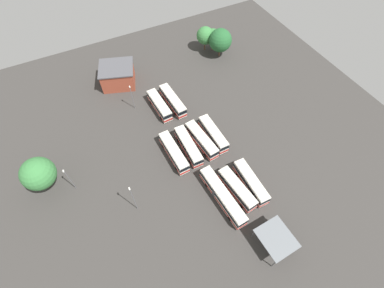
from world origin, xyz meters
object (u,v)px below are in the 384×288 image
Objects in this scene: bus_row2_slot1 at (222,196)px; maintenance_shelter at (277,238)px; bus_row0_slot2 at (173,101)px; bus_row1_slot2 at (202,140)px; bus_row1_slot0 at (174,152)px; bus_row2_slot3 at (251,182)px; tree_west_edge at (213,37)px; depot_building at (118,75)px; bus_row2_slot2 at (237,189)px; tree_east_edge at (38,174)px; lamp_post_mid_lot at (69,179)px; tree_northeast at (205,36)px; lamp_post_by_building at (133,198)px; bus_row0_slot1 at (159,105)px; lamp_post_near_entrance at (132,97)px; bus_row1_slot1 at (188,146)px; tree_northwest at (220,40)px; bus_row1_slot3 at (213,134)px.

maintenance_shelter reaches higher than bus_row2_slot1.
bus_row0_slot2 is 15.74m from bus_row1_slot2.
bus_row2_slot1 is (15.38, 4.66, 0.00)m from bus_row1_slot0.
tree_west_edge reaches higher than bus_row2_slot3.
depot_building is at bearing -161.70° from bus_row2_slot3.
bus_row2_slot2 is (15.37, 8.45, -0.00)m from bus_row1_slot0.
tree_east_edge is (-21.07, -37.66, 4.02)m from bus_row2_slot2.
tree_west_edge is at bearing 152.81° from bus_row2_slot1.
tree_northeast is at bearing 122.01° from lamp_post_mid_lot.
lamp_post_by_building is (-6.68, -17.64, 3.43)m from bus_row2_slot1.
bus_row0_slot1 is 1.36× the size of lamp_post_near_entrance.
bus_row1_slot0 is 1.02× the size of bus_row1_slot1.
bus_row1_slot0 is 1.59× the size of tree_west_edge.
lamp_post_near_entrance reaches higher than bus_row2_slot1.
bus_row1_slot2 is 1.26× the size of tree_northwest.
bus_row1_slot3 is 41.14m from tree_east_edge.
bus_row1_slot1 is at bearing -11.00° from bus_row0_slot2.
lamp_post_mid_lot reaches higher than bus_row2_slot1.
lamp_post_by_building is 57.76m from tree_northwest.
bus_row2_slot1 is 1.91× the size of lamp_post_mid_lot.
tree_northwest reaches higher than lamp_post_near_entrance.
bus_row2_slot1 and bus_row2_slot3 have the same top height.
lamp_post_by_building is (28.70, -10.01, 0.83)m from lamp_post_near_entrance.
bus_row2_slot1 is 54.89m from tree_west_edge.
bus_row1_slot1 is at bearing -163.89° from bus_row2_slot2.
tree_west_edge is (-32.81, 18.31, 2.98)m from bus_row1_slot3.
tree_northwest reaches higher than depot_building.
bus_row0_slot2 is 37.96m from tree_east_edge.
tree_east_edge is at bearing -44.73° from depot_building.
bus_row2_slot3 is 1.43× the size of lamp_post_mid_lot.
tree_northwest is at bearing 29.18° from tree_northeast.
bus_row2_slot2 is 1.42× the size of lamp_post_mid_lot.
tree_northwest reaches higher than maintenance_shelter.
tree_east_edge is at bearing -101.04° from bus_row1_slot0.
tree_east_edge is at bearing -63.05° from tree_northeast.
lamp_post_near_entrance is (-20.00, -2.97, 2.60)m from bus_row1_slot0.
tree_northeast reaches higher than bus_row2_slot3.
bus_row0_slot2 is 28.69m from tree_west_edge.
lamp_post_mid_lot is at bearing -34.87° from depot_building.
bus_row2_slot1 is at bearing -162.16° from maintenance_shelter.
tree_northwest reaches higher than bus_row1_slot2.
bus_row0_slot1 is at bearing 169.18° from bus_row1_slot0.
tree_east_edge is at bearing -98.40° from bus_row1_slot2.
bus_row0_slot2 is at bearing -177.55° from bus_row2_slot2.
bus_row1_slot0 is 0.78× the size of bus_row2_slot1.
bus_row1_slot2 is at bearing -177.89° from maintenance_shelter.
lamp_post_near_entrance is 29.92m from tree_east_edge.
bus_row2_slot1 and bus_row2_slot2 have the same top height.
tree_northwest is (4.93, 2.75, 0.35)m from tree_northeast.
tree_east_edge is 64.09m from tree_northwest.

